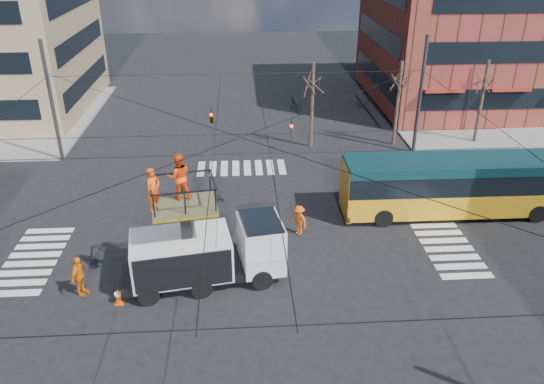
{
  "coord_description": "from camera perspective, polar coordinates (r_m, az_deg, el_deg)",
  "views": [
    {
      "loc": [
        -0.03,
        -21.66,
        14.08
      ],
      "look_at": [
        1.43,
        1.18,
        2.61
      ],
      "focal_mm": 35.0,
      "sensor_mm": 36.0,
      "label": 1
    }
  ],
  "objects": [
    {
      "name": "worker_ground",
      "position": [
        23.98,
        -20.03,
        -8.51
      ],
      "size": [
        0.71,
        1.16,
        1.85
      ],
      "primitive_type": "imported",
      "rotation": [
        0.0,
        0.0,
        1.32
      ],
      "color": "orange",
      "rests_on": "ground"
    },
    {
      "name": "flagger",
      "position": [
        26.89,
        2.9,
        -3.02
      ],
      "size": [
        1.12,
        1.16,
        1.59
      ],
      "primitive_type": "imported",
      "rotation": [
        0.0,
        0.0,
        -0.86
      ],
      "color": "#E6520E",
      "rests_on": "ground"
    },
    {
      "name": "tree_a",
      "position": [
        36.75,
        4.43,
        11.64
      ],
      "size": [
        2.0,
        2.0,
        6.0
      ],
      "color": "#382B21",
      "rests_on": "ground"
    },
    {
      "name": "utility_truck",
      "position": [
        23.02,
        -7.13,
        -5.3
      ],
      "size": [
        7.28,
        3.52,
        5.94
      ],
      "rotation": [
        0.0,
        0.0,
        0.16
      ],
      "color": "black",
      "rests_on": "ground"
    },
    {
      "name": "crosswalks",
      "position": [
        25.83,
        -3.02,
        -6.43
      ],
      "size": [
        22.4,
        22.4,
        0.02
      ],
      "primitive_type": null,
      "color": "silver",
      "rests_on": "ground"
    },
    {
      "name": "city_bus",
      "position": [
        30.14,
        19.73,
        0.76
      ],
      "size": [
        12.77,
        2.72,
        3.2
      ],
      "rotation": [
        0.0,
        0.0,
        -0.01
      ],
      "color": "#C38712",
      "rests_on": "ground"
    },
    {
      "name": "ground",
      "position": [
        25.83,
        -3.02,
        -6.45
      ],
      "size": [
        120.0,
        120.0,
        0.0
      ],
      "primitive_type": "plane",
      "color": "black",
      "rests_on": "ground"
    },
    {
      "name": "tree_b",
      "position": [
        38.04,
        13.6,
        11.5
      ],
      "size": [
        2.0,
        2.0,
        6.0
      ],
      "color": "#382B21",
      "rests_on": "ground"
    },
    {
      "name": "sidewalk_ne",
      "position": [
        49.58,
        21.86,
        8.28
      ],
      "size": [
        18.0,
        18.0,
        0.12
      ],
      "primitive_type": "cube",
      "color": "slate",
      "rests_on": "ground"
    },
    {
      "name": "building_ne",
      "position": [
        51.16,
        22.89,
        16.71
      ],
      "size": [
        20.06,
        16.06,
        14.0
      ],
      "color": "brown",
      "rests_on": "ground"
    },
    {
      "name": "traffic_cone",
      "position": [
        23.3,
        -16.17,
        -10.7
      ],
      "size": [
        0.36,
        0.36,
        0.72
      ],
      "primitive_type": "cone",
      "color": "#E44709",
      "rests_on": "ground"
    },
    {
      "name": "overhead_network",
      "position": [
        24.14,
        -3.45,
        2.64
      ],
      "size": [
        24.24,
        24.24,
        8.0
      ],
      "color": "#2D2D30",
      "rests_on": "ground"
    },
    {
      "name": "tree_c",
      "position": [
        40.19,
        21.97,
        11.13
      ],
      "size": [
        2.0,
        2.0,
        6.0
      ],
      "color": "#382B21",
      "rests_on": "ground"
    }
  ]
}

